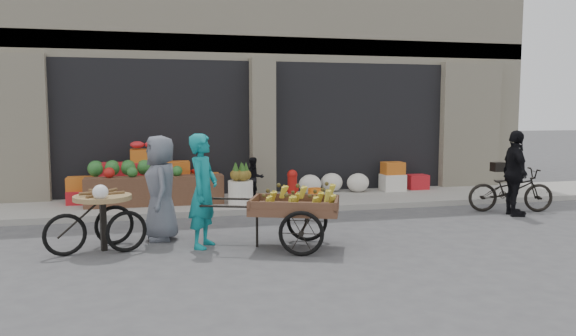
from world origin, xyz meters
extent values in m
plane|color=#424244|center=(0.00, 0.00, 0.00)|extent=(80.00, 80.00, 0.00)
cube|color=gray|center=(0.00, 4.10, 0.06)|extent=(18.00, 2.20, 0.12)
cube|color=beige|center=(0.00, 8.20, 3.50)|extent=(14.00, 6.00, 7.00)
cube|color=gray|center=(0.00, 5.35, 3.60)|extent=(14.00, 0.30, 0.40)
cube|color=black|center=(-2.48, 6.00, 1.67)|extent=(4.40, 1.60, 3.10)
cube|color=black|center=(2.48, 6.00, 1.67)|extent=(4.40, 1.60, 3.10)
cube|color=beige|center=(0.00, 5.15, 1.67)|extent=(0.55, 0.80, 3.22)
cube|color=brown|center=(-2.48, 3.95, 0.42)|extent=(2.80, 0.45, 0.60)
sphere|color=#1E5923|center=(-3.17, 4.45, 0.86)|extent=(0.34, 0.34, 0.34)
cylinder|color=silver|center=(-0.75, 3.60, 0.37)|extent=(0.52, 0.52, 0.50)
cylinder|color=#A5140F|center=(0.35, 3.55, 0.40)|extent=(0.20, 0.20, 0.56)
sphere|color=#A5140F|center=(0.35, 3.55, 0.72)|extent=(0.22, 0.22, 0.22)
cylinder|color=orange|center=(0.85, 3.50, 0.27)|extent=(0.32, 0.32, 0.30)
ellipsoid|color=silver|center=(1.68, 4.70, 0.34)|extent=(1.70, 0.60, 0.44)
imported|color=black|center=(-0.35, 4.20, 0.58)|extent=(0.51, 0.43, 0.93)
cube|color=brown|center=(-0.46, 0.22, 0.60)|extent=(1.53, 1.27, 0.12)
torus|color=black|center=(-0.49, -0.27, 0.33)|extent=(0.64, 0.29, 0.66)
torus|color=black|center=(-0.16, 0.60, 0.33)|extent=(0.64, 0.29, 0.66)
cylinder|color=black|center=(-1.00, 0.42, 0.27)|extent=(0.05, 0.05, 0.54)
imported|color=#107B81|center=(-1.79, 0.62, 0.87)|extent=(0.66, 0.75, 1.74)
cylinder|color=#9E7F51|center=(-3.26, 0.75, 0.80)|extent=(1.08, 1.08, 0.07)
cube|color=black|center=(-3.26, 0.75, 0.40)|extent=(0.10, 0.10, 0.80)
torus|color=black|center=(-2.93, 0.58, 0.31)|extent=(0.60, 0.28, 0.62)
torus|color=black|center=(-3.13, 1.10, 0.31)|extent=(0.60, 0.28, 0.62)
torus|color=black|center=(-3.78, 0.55, 0.31)|extent=(0.60, 0.28, 0.62)
imported|color=slate|center=(-2.41, 1.28, 0.84)|extent=(0.60, 0.87, 1.69)
imported|color=black|center=(4.61, 2.10, 0.45)|extent=(1.81, 1.02, 0.90)
imported|color=black|center=(4.41, 1.70, 0.85)|extent=(0.65, 1.06, 1.69)
camera|label=1|loc=(-2.57, -7.86, 2.10)|focal=35.00mm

